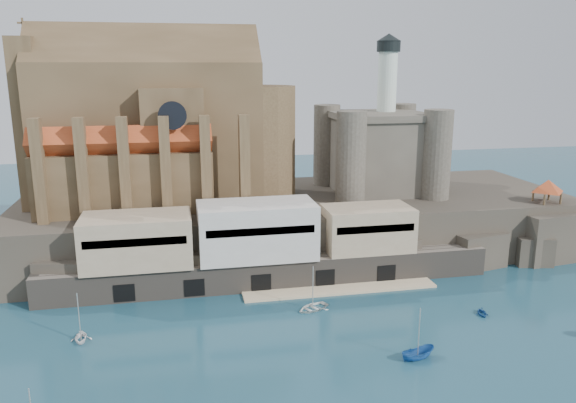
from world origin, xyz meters
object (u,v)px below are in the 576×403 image
Objects in this scene: boat_2 at (417,359)px; castle_keep at (379,148)px; church at (161,132)px; pavilion at (548,187)px.

castle_keep is at bearing -27.00° from boat_2.
church reaches higher than pavilion.
pavilion is (25.92, -15.08, -5.59)m from castle_keep.
boat_2 is at bearing -57.46° from church.
pavilion is 49.17m from boat_2.
castle_keep is at bearing -1.11° from church.
boat_2 is at bearing -141.28° from pavilion.
pavilion is at bearing -64.32° from boat_2.
boat_2 is (-37.05, -29.71, -12.73)m from pavilion.
church is 1.60× the size of castle_keep.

